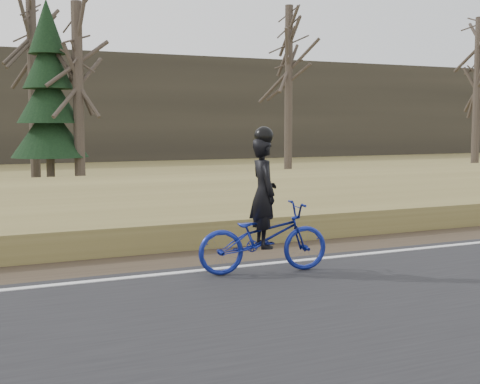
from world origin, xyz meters
name	(u,v)px	position (x,y,z in m)	size (l,w,h in m)	color
embankment	(403,204)	(0.00, 4.20, 0.22)	(120.00, 5.00, 0.44)	olive
ballast	(318,189)	(0.00, 8.00, 0.23)	(120.00, 3.00, 0.45)	slate
railroad	(318,179)	(0.00, 8.00, 0.53)	(120.00, 2.40, 0.29)	black
treeline_backdrop	(117,108)	(0.00, 30.00, 3.00)	(120.00, 4.00, 6.00)	#383328
cyclist	(263,227)	(-5.98, -0.26, 0.68)	(1.90, 0.91, 2.00)	navy
bare_tree_left	(33,71)	(-6.49, 17.21, 4.01)	(0.36, 0.36, 8.02)	#4B4037
bare_tree_near_left	(78,94)	(-5.42, 14.51, 3.07)	(0.36, 0.36, 6.15)	#4B4037
bare_tree_center	(289,89)	(4.58, 17.95, 3.64)	(0.36, 0.36, 7.29)	#4B4037
bare_tree_right	(477,94)	(12.57, 14.77, 3.43)	(0.36, 0.36, 6.85)	#4B4037
conifer	(49,98)	(-6.27, 15.24, 2.98)	(2.60, 2.60, 6.29)	#4B4037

